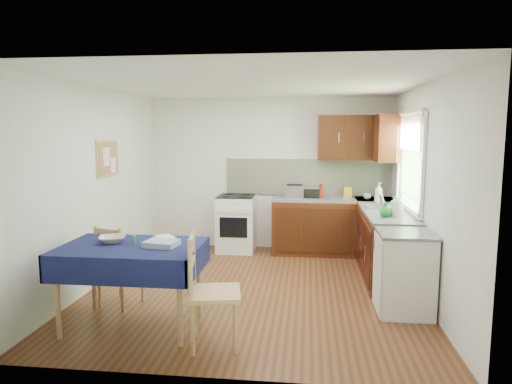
# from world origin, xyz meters

# --- Properties ---
(floor) EXTENTS (4.20, 4.20, 0.00)m
(floor) POSITION_xyz_m (0.00, 0.00, 0.00)
(floor) COLOR #442C12
(floor) RESTS_ON ground
(ceiling) EXTENTS (4.00, 4.20, 0.02)m
(ceiling) POSITION_xyz_m (0.00, 0.00, 2.50)
(ceiling) COLOR white
(ceiling) RESTS_ON wall_back
(wall_back) EXTENTS (4.00, 0.02, 2.50)m
(wall_back) POSITION_xyz_m (0.00, 2.10, 1.25)
(wall_back) COLOR silver
(wall_back) RESTS_ON ground
(wall_front) EXTENTS (4.00, 0.02, 2.50)m
(wall_front) POSITION_xyz_m (0.00, -2.10, 1.25)
(wall_front) COLOR silver
(wall_front) RESTS_ON ground
(wall_left) EXTENTS (0.02, 4.20, 2.50)m
(wall_left) POSITION_xyz_m (-2.00, 0.00, 1.25)
(wall_left) COLOR silver
(wall_left) RESTS_ON ground
(wall_right) EXTENTS (0.02, 4.20, 2.50)m
(wall_right) POSITION_xyz_m (2.00, 0.00, 1.25)
(wall_right) COLOR silver
(wall_right) RESTS_ON ground
(base_cabinets) EXTENTS (1.90, 2.30, 0.86)m
(base_cabinets) POSITION_xyz_m (1.36, 1.26, 0.43)
(base_cabinets) COLOR #381209
(base_cabinets) RESTS_ON ground
(worktop_back) EXTENTS (1.90, 0.60, 0.04)m
(worktop_back) POSITION_xyz_m (1.05, 1.80, 0.88)
(worktop_back) COLOR #5E5E63
(worktop_back) RESTS_ON base_cabinets
(worktop_right) EXTENTS (0.60, 1.70, 0.04)m
(worktop_right) POSITION_xyz_m (1.70, 0.65, 0.88)
(worktop_right) COLOR #5E5E63
(worktop_right) RESTS_ON base_cabinets
(worktop_corner) EXTENTS (0.60, 0.60, 0.04)m
(worktop_corner) POSITION_xyz_m (1.70, 1.80, 0.88)
(worktop_corner) COLOR #5E5E63
(worktop_corner) RESTS_ON base_cabinets
(splashback) EXTENTS (2.70, 0.02, 0.60)m
(splashback) POSITION_xyz_m (0.65, 2.08, 1.20)
(splashback) COLOR silver
(splashback) RESTS_ON wall_back
(upper_cabinets) EXTENTS (1.20, 0.85, 0.70)m
(upper_cabinets) POSITION_xyz_m (1.52, 1.80, 1.85)
(upper_cabinets) COLOR #381209
(upper_cabinets) RESTS_ON wall_back
(stove) EXTENTS (0.60, 0.61, 0.92)m
(stove) POSITION_xyz_m (-0.50, 1.80, 0.46)
(stove) COLOR white
(stove) RESTS_ON ground
(window) EXTENTS (0.04, 1.48, 1.26)m
(window) POSITION_xyz_m (1.97, 0.70, 1.65)
(window) COLOR #2E5824
(window) RESTS_ON wall_right
(fridge) EXTENTS (0.58, 0.60, 0.89)m
(fridge) POSITION_xyz_m (1.70, -0.55, 0.44)
(fridge) COLOR white
(fridge) RESTS_ON ground
(corkboard) EXTENTS (0.04, 0.62, 0.47)m
(corkboard) POSITION_xyz_m (-1.97, 0.30, 1.60)
(corkboard) COLOR tan
(corkboard) RESTS_ON wall_left
(dining_table) EXTENTS (1.37, 0.93, 0.83)m
(dining_table) POSITION_xyz_m (-1.07, -1.23, 0.73)
(dining_table) COLOR #0F173C
(dining_table) RESTS_ON ground
(chair_far) EXTENTS (0.52, 0.52, 0.92)m
(chair_far) POSITION_xyz_m (-1.45, -0.72, 0.49)
(chair_far) COLOR tan
(chair_far) RESTS_ON ground
(chair_near) EXTENTS (0.54, 0.54, 1.04)m
(chair_near) POSITION_xyz_m (-0.22, -1.55, 0.55)
(chair_near) COLOR tan
(chair_near) RESTS_ON ground
(toaster) EXTENTS (0.29, 0.18, 0.22)m
(toaster) POSITION_xyz_m (0.44, 1.76, 1.00)
(toaster) COLOR #ACACB1
(toaster) RESTS_ON worktop_back
(sandwich_press) EXTENTS (0.30, 0.26, 0.18)m
(sandwich_press) POSITION_xyz_m (0.68, 1.85, 0.99)
(sandwich_press) COLOR black
(sandwich_press) RESTS_ON worktop_back
(sauce_bottle) EXTENTS (0.05, 0.05, 0.23)m
(sauce_bottle) POSITION_xyz_m (0.86, 1.73, 1.02)
(sauce_bottle) COLOR red
(sauce_bottle) RESTS_ON worktop_back
(yellow_packet) EXTENTS (0.14, 0.12, 0.16)m
(yellow_packet) POSITION_xyz_m (1.29, 1.94, 0.98)
(yellow_packet) COLOR yellow
(yellow_packet) RESTS_ON worktop_back
(dish_rack) EXTENTS (0.41, 0.31, 0.19)m
(dish_rack) POSITION_xyz_m (1.67, 0.92, 0.92)
(dish_rack) COLOR gray
(dish_rack) RESTS_ON worktop_right
(kettle) EXTENTS (0.15, 0.15, 0.25)m
(kettle) POSITION_xyz_m (1.75, 0.29, 1.01)
(kettle) COLOR white
(kettle) RESTS_ON worktop_right
(cup) EXTENTS (0.14, 0.14, 0.09)m
(cup) POSITION_xyz_m (1.58, 1.74, 0.95)
(cup) COLOR white
(cup) RESTS_ON worktop_back
(soap_bottle_a) EXTENTS (0.17, 0.17, 0.31)m
(soap_bottle_a) POSITION_xyz_m (1.69, 1.34, 1.05)
(soap_bottle_a) COLOR white
(soap_bottle_a) RESTS_ON worktop_right
(soap_bottle_b) EXTENTS (0.13, 0.13, 0.21)m
(soap_bottle_b) POSITION_xyz_m (1.70, 1.40, 1.00)
(soap_bottle_b) COLOR #1B51A0
(soap_bottle_b) RESTS_ON worktop_right
(soap_bottle_c) EXTENTS (0.17, 0.17, 0.19)m
(soap_bottle_c) POSITION_xyz_m (1.61, 0.25, 0.99)
(soap_bottle_c) COLOR #23822F
(soap_bottle_c) RESTS_ON worktop_right
(plate_bowl) EXTENTS (0.34, 0.34, 0.06)m
(plate_bowl) POSITION_xyz_m (-1.31, -1.13, 0.87)
(plate_bowl) COLOR beige
(plate_bowl) RESTS_ON dining_table
(book) EXTENTS (0.27, 0.28, 0.02)m
(book) POSITION_xyz_m (-0.90, -0.95, 0.84)
(book) COLOR white
(book) RESTS_ON dining_table
(spice_jar) EXTENTS (0.04, 0.04, 0.08)m
(spice_jar) POSITION_xyz_m (-1.07, -1.15, 0.88)
(spice_jar) COLOR green
(spice_jar) RESTS_ON dining_table
(tea_towel) EXTENTS (0.35, 0.29, 0.06)m
(tea_towel) POSITION_xyz_m (-0.76, -1.23, 0.86)
(tea_towel) COLOR navy
(tea_towel) RESTS_ON dining_table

